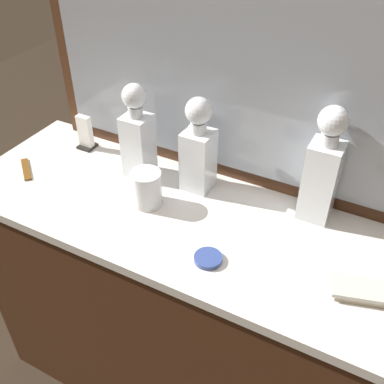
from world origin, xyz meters
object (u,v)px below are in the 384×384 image
(silver_brush_right, at_px, (366,292))
(tortoiseshell_comb, at_px, (26,169))
(crystal_tumbler_left, at_px, (147,190))
(crystal_decanter_front, at_px, (138,140))
(napkin_holder, at_px, (86,135))
(crystal_decanter_far_left, at_px, (198,154))
(porcelain_dish, at_px, (208,258))
(crystal_decanter_rear, at_px, (322,175))

(silver_brush_right, xyz_separation_m, tortoiseshell_comb, (-0.98, 0.01, -0.01))
(crystal_tumbler_left, distance_m, silver_brush_right, 0.58)
(crystal_decanter_front, height_order, silver_brush_right, crystal_decanter_front)
(crystal_tumbler_left, height_order, napkin_holder, napkin_holder)
(silver_brush_right, distance_m, tortoiseshell_comb, 0.98)
(crystal_tumbler_left, bearing_deg, silver_brush_right, -4.73)
(crystal_decanter_far_left, height_order, porcelain_dish, crystal_decanter_far_left)
(crystal_decanter_front, xyz_separation_m, porcelain_dish, (0.33, -0.22, -0.11))
(silver_brush_right, bearing_deg, napkin_holder, 167.69)
(crystal_decanter_rear, height_order, crystal_decanter_front, crystal_decanter_rear)
(porcelain_dish, bearing_deg, napkin_holder, 154.92)
(porcelain_dish, height_order, tortoiseshell_comb, porcelain_dish)
(crystal_decanter_front, height_order, tortoiseshell_comb, crystal_decanter_front)
(tortoiseshell_comb, bearing_deg, napkin_holder, 66.87)
(crystal_decanter_rear, height_order, porcelain_dish, crystal_decanter_rear)
(crystal_tumbler_left, distance_m, tortoiseshell_comb, 0.41)
(crystal_decanter_rear, xyz_separation_m, crystal_decanter_front, (-0.50, -0.06, -0.01))
(crystal_decanter_rear, xyz_separation_m, napkin_holder, (-0.73, -0.02, -0.08))
(silver_brush_right, relative_size, tortoiseshell_comb, 1.58)
(crystal_decanter_far_left, distance_m, crystal_tumbler_left, 0.17)
(crystal_decanter_rear, height_order, napkin_holder, crystal_decanter_rear)
(crystal_decanter_front, distance_m, porcelain_dish, 0.41)
(crystal_decanter_far_left, bearing_deg, crystal_decanter_front, -172.79)
(crystal_decanter_far_left, bearing_deg, silver_brush_right, -19.91)
(crystal_decanter_front, bearing_deg, crystal_decanter_rear, 6.26)
(silver_brush_right, xyz_separation_m, napkin_holder, (-0.90, 0.20, 0.03))
(porcelain_dish, distance_m, tortoiseshell_comb, 0.64)
(tortoiseshell_comb, relative_size, napkin_holder, 0.91)
(crystal_decanter_far_left, height_order, crystal_decanter_front, crystal_decanter_front)
(silver_brush_right, height_order, porcelain_dish, silver_brush_right)
(silver_brush_right, distance_m, porcelain_dish, 0.35)
(crystal_decanter_far_left, distance_m, porcelain_dish, 0.31)
(crystal_decanter_far_left, relative_size, porcelain_dish, 4.06)
(porcelain_dish, bearing_deg, tortoiseshell_comb, 173.38)
(porcelain_dish, distance_m, napkin_holder, 0.62)
(crystal_decanter_rear, xyz_separation_m, silver_brush_right, (0.17, -0.21, -0.11))
(tortoiseshell_comb, height_order, napkin_holder, napkin_holder)
(napkin_holder, bearing_deg, crystal_decanter_front, -9.85)
(crystal_decanter_front, height_order, crystal_tumbler_left, crystal_decanter_front)
(tortoiseshell_comb, bearing_deg, silver_brush_right, -0.54)
(crystal_tumbler_left, bearing_deg, porcelain_dish, -25.42)
(crystal_decanter_far_left, xyz_separation_m, napkin_holder, (-0.41, 0.02, -0.06))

